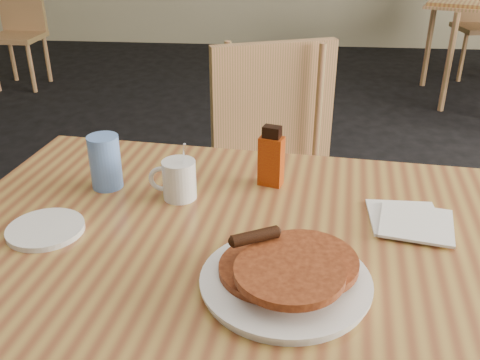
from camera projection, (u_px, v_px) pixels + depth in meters
name	position (u px, v px, depth m)	size (l,w,h in m)	color
main_table	(254.00, 256.00, 1.09)	(1.44, 1.05, 0.75)	#A57D3A
chair_main_far	(271.00, 163.00, 1.82)	(0.56, 0.57, 0.96)	tan
chair_neighbor_far	(480.00, 14.00, 4.64)	(0.46, 0.46, 0.88)	tan
chair_wall_extra	(19.00, 23.00, 4.39)	(0.39, 0.40, 0.85)	tan
pancake_plate	(286.00, 275.00, 0.93)	(0.30, 0.30, 0.09)	white
coffee_mug	(178.00, 179.00, 1.21)	(0.11, 0.08, 0.14)	white
syrup_bottle	(271.00, 158.00, 1.26)	(0.06, 0.05, 0.15)	maroon
napkin_stack	(410.00, 221.00, 1.13)	(0.18, 0.19, 0.01)	white
blue_tumbler	(105.00, 162.00, 1.25)	(0.07, 0.07, 0.13)	#618EE4
side_saucer	(46.00, 229.00, 1.10)	(0.16, 0.16, 0.01)	white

